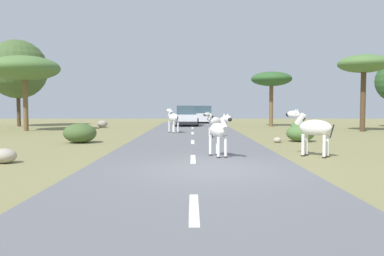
{
  "coord_description": "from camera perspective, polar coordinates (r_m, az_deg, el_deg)",
  "views": [
    {
      "loc": [
        -0.5,
        -10.29,
        1.72
      ],
      "look_at": [
        -0.46,
        8.96,
        0.65
      ],
      "focal_mm": 36.5,
      "sensor_mm": 36.0,
      "label": 1
    }
  ],
  "objects": [
    {
      "name": "tree_4",
      "position": [
        34.31,
        11.42,
        6.95
      ],
      "size": [
        3.47,
        3.47,
        4.69
      ],
      "color": "brown",
      "rests_on": "ground_plane"
    },
    {
      "name": "zebra_2",
      "position": [
        24.75,
        -2.92,
        1.49
      ],
      "size": [
        1.01,
        1.55,
        1.58
      ],
      "rotation": [
        0.0,
        0.0,
        0.48
      ],
      "color": "silver",
      "rests_on": "road"
    },
    {
      "name": "bush_2",
      "position": [
        19.8,
        15.44,
        -0.74
      ],
      "size": [
        1.37,
        1.23,
        0.82
      ],
      "primitive_type": "ellipsoid",
      "color": "#4C7038",
      "rests_on": "ground_plane"
    },
    {
      "name": "ground_plane",
      "position": [
        10.44,
        2.66,
        -6.31
      ],
      "size": [
        90.0,
        90.0,
        0.0
      ],
      "primitive_type": "plane",
      "color": "olive"
    },
    {
      "name": "rock_2",
      "position": [
        32.6,
        -13.06,
        0.58
      ],
      "size": [
        0.79,
        0.82,
        0.59
      ],
      "primitive_type": "ellipsoid",
      "color": "gray",
      "rests_on": "ground_plane"
    },
    {
      "name": "zebra_1",
      "position": [
        13.95,
        17.1,
        -0.01
      ],
      "size": [
        1.47,
        1.29,
        1.64
      ],
      "rotation": [
        0.0,
        0.0,
        0.88
      ],
      "color": "silver",
      "rests_on": "ground_plane"
    },
    {
      "name": "rock_1",
      "position": [
        13.12,
        -25.91,
        -3.69
      ],
      "size": [
        0.75,
        0.64,
        0.45
      ],
      "primitive_type": "ellipsoid",
      "color": "#A89E8C",
      "rests_on": "ground_plane"
    },
    {
      "name": "zebra_3",
      "position": [
        21.34,
        3.13,
        0.92
      ],
      "size": [
        1.17,
        1.2,
        1.4
      ],
      "rotation": [
        0.0,
        0.0,
        2.37
      ],
      "color": "silver",
      "rests_on": "road"
    },
    {
      "name": "car_1",
      "position": [
        39.93,
        1.56,
        1.92
      ],
      "size": [
        2.25,
        4.45,
        1.74
      ],
      "rotation": [
        0.0,
        0.0,
        -0.07
      ],
      "color": "silver",
      "rests_on": "road"
    },
    {
      "name": "lane_markings",
      "position": [
        9.44,
        0.09,
        -7.0
      ],
      "size": [
        0.16,
        56.0,
        0.01
      ],
      "color": "silver",
      "rests_on": "road"
    },
    {
      "name": "tree_3",
      "position": [
        36.96,
        -24.24,
        7.83
      ],
      "size": [
        5.01,
        5.01,
        7.42
      ],
      "color": "#4C3823",
      "rests_on": "ground_plane"
    },
    {
      "name": "bush_0",
      "position": [
        25.01,
        15.67,
        0.09
      ],
      "size": [
        1.43,
        1.28,
        0.86
      ],
      "primitive_type": "ellipsoid",
      "color": "#4C7038",
      "rests_on": "ground_plane"
    },
    {
      "name": "rock_0",
      "position": [
        18.89,
        12.26,
        -1.73
      ],
      "size": [
        0.38,
        0.36,
        0.26
      ],
      "primitive_type": "ellipsoid",
      "color": "#A89E8C",
      "rests_on": "ground_plane"
    },
    {
      "name": "bush_1",
      "position": [
        19.11,
        -16.17,
        -0.73
      ],
      "size": [
        1.54,
        1.38,
        0.92
      ],
      "primitive_type": "ellipsoid",
      "color": "#425B2D",
      "rests_on": "ground_plane"
    },
    {
      "name": "zebra_0",
      "position": [
        12.88,
        3.86,
        -0.4
      ],
      "size": [
        0.78,
        1.48,
        1.46
      ],
      "rotation": [
        0.0,
        0.0,
        3.5
      ],
      "color": "silver",
      "rests_on": "road"
    },
    {
      "name": "rock_3",
      "position": [
        23.51,
        -17.85,
        -0.88
      ],
      "size": [
        0.39,
        0.37,
        0.25
      ],
      "primitive_type": "ellipsoid",
      "color": "gray",
      "rests_on": "ground_plane"
    },
    {
      "name": "car_0",
      "position": [
        34.01,
        -0.94,
        1.7
      ],
      "size": [
        2.07,
        4.36,
        1.74
      ],
      "rotation": [
        0.0,
        0.0,
        3.16
      ],
      "color": "silver",
      "rests_on": "road"
    },
    {
      "name": "road",
      "position": [
        10.43,
        0.07,
        -6.18
      ],
      "size": [
        6.0,
        64.0,
        0.05
      ],
      "primitive_type": "cube",
      "color": "slate",
      "rests_on": "ground_plane"
    },
    {
      "name": "tree_2",
      "position": [
        29.75,
        -23.37,
        8.0
      ],
      "size": [
        4.77,
        4.77,
        5.22
      ],
      "color": "brown",
      "rests_on": "ground_plane"
    },
    {
      "name": "tree_0",
      "position": [
        29.29,
        23.7,
        8.43
      ],
      "size": [
        3.44,
        3.44,
        5.23
      ],
      "color": "#4C3823",
      "rests_on": "ground_plane"
    }
  ]
}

